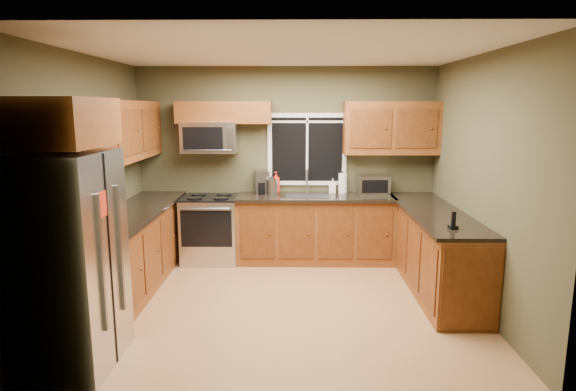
{
  "coord_description": "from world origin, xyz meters",
  "views": [
    {
      "loc": [
        0.13,
        -5.04,
        2.15
      ],
      "look_at": [
        0.05,
        0.35,
        1.15
      ],
      "focal_mm": 30.0,
      "sensor_mm": 36.0,
      "label": 1
    }
  ],
  "objects_px": {
    "coffee_maker": "(261,183)",
    "kettle": "(272,186)",
    "refrigerator": "(67,262)",
    "soap_bottle_b": "(333,186)",
    "toaster_oven": "(373,185)",
    "microwave": "(210,137)",
    "range": "(211,229)",
    "paper_towel_roll": "(343,183)",
    "soap_bottle_c": "(268,188)",
    "soap_bottle_a": "(276,183)",
    "cordless_phone": "(453,224)"
  },
  "relations": [
    {
      "from": "coffee_maker",
      "to": "soap_bottle_a",
      "type": "height_order",
      "value": "coffee_maker"
    },
    {
      "from": "toaster_oven",
      "to": "coffee_maker",
      "type": "height_order",
      "value": "coffee_maker"
    },
    {
      "from": "refrigerator",
      "to": "soap_bottle_b",
      "type": "distance_m",
      "value": 3.85
    },
    {
      "from": "refrigerator",
      "to": "cordless_phone",
      "type": "height_order",
      "value": "refrigerator"
    },
    {
      "from": "refrigerator",
      "to": "soap_bottle_b",
      "type": "xyz_separation_m",
      "value": [
        2.4,
        3.0,
        0.14
      ]
    },
    {
      "from": "range",
      "to": "refrigerator",
      "type": "bearing_deg",
      "value": -103.97
    },
    {
      "from": "refrigerator",
      "to": "coffee_maker",
      "type": "xyz_separation_m",
      "value": [
        1.4,
        2.94,
        0.19
      ]
    },
    {
      "from": "refrigerator",
      "to": "coffee_maker",
      "type": "distance_m",
      "value": 3.26
    },
    {
      "from": "toaster_oven",
      "to": "microwave",
      "type": "bearing_deg",
      "value": -179.73
    },
    {
      "from": "refrigerator",
      "to": "toaster_oven",
      "type": "xyz_separation_m",
      "value": [
        2.96,
        2.92,
        0.17
      ]
    },
    {
      "from": "paper_towel_roll",
      "to": "soap_bottle_a",
      "type": "distance_m",
      "value": 0.94
    },
    {
      "from": "paper_towel_roll",
      "to": "soap_bottle_a",
      "type": "bearing_deg",
      "value": -177.93
    },
    {
      "from": "paper_towel_roll",
      "to": "toaster_oven",
      "type": "bearing_deg",
      "value": -8.63
    },
    {
      "from": "paper_towel_roll",
      "to": "soap_bottle_c",
      "type": "bearing_deg",
      "value": -179.36
    },
    {
      "from": "range",
      "to": "coffee_maker",
      "type": "bearing_deg",
      "value": 13.4
    },
    {
      "from": "microwave",
      "to": "kettle",
      "type": "distance_m",
      "value": 1.09
    },
    {
      "from": "range",
      "to": "soap_bottle_c",
      "type": "height_order",
      "value": "soap_bottle_c"
    },
    {
      "from": "paper_towel_roll",
      "to": "microwave",
      "type": "bearing_deg",
      "value": -177.71
    },
    {
      "from": "microwave",
      "to": "toaster_oven",
      "type": "xyz_separation_m",
      "value": [
        2.27,
        0.01,
        -0.66
      ]
    },
    {
      "from": "coffee_maker",
      "to": "kettle",
      "type": "xyz_separation_m",
      "value": [
        0.15,
        -0.1,
        -0.02
      ]
    },
    {
      "from": "microwave",
      "to": "paper_towel_roll",
      "type": "bearing_deg",
      "value": 2.29
    },
    {
      "from": "paper_towel_roll",
      "to": "cordless_phone",
      "type": "bearing_deg",
      "value": -65.58
    },
    {
      "from": "range",
      "to": "paper_towel_roll",
      "type": "bearing_deg",
      "value": 6.47
    },
    {
      "from": "microwave",
      "to": "soap_bottle_b",
      "type": "height_order",
      "value": "microwave"
    },
    {
      "from": "soap_bottle_a",
      "to": "soap_bottle_c",
      "type": "relative_size",
      "value": 2.05
    },
    {
      "from": "refrigerator",
      "to": "range",
      "type": "height_order",
      "value": "refrigerator"
    },
    {
      "from": "soap_bottle_b",
      "to": "cordless_phone",
      "type": "bearing_deg",
      "value": -62.6
    },
    {
      "from": "refrigerator",
      "to": "soap_bottle_a",
      "type": "relative_size",
      "value": 5.82
    },
    {
      "from": "soap_bottle_a",
      "to": "cordless_phone",
      "type": "relative_size",
      "value": 1.74
    },
    {
      "from": "cordless_phone",
      "to": "kettle",
      "type": "bearing_deg",
      "value": 135.58
    },
    {
      "from": "refrigerator",
      "to": "toaster_oven",
      "type": "relative_size",
      "value": 3.99
    },
    {
      "from": "refrigerator",
      "to": "soap_bottle_c",
      "type": "distance_m",
      "value": 3.32
    },
    {
      "from": "soap_bottle_c",
      "to": "paper_towel_roll",
      "type": "bearing_deg",
      "value": 0.64
    },
    {
      "from": "range",
      "to": "soap_bottle_b",
      "type": "xyz_separation_m",
      "value": [
        1.71,
        0.23,
        0.57
      ]
    },
    {
      "from": "soap_bottle_a",
      "to": "refrigerator",
      "type": "bearing_deg",
      "value": -118.52
    },
    {
      "from": "range",
      "to": "kettle",
      "type": "bearing_deg",
      "value": 4.41
    },
    {
      "from": "toaster_oven",
      "to": "refrigerator",
      "type": "bearing_deg",
      "value": -135.46
    },
    {
      "from": "toaster_oven",
      "to": "kettle",
      "type": "distance_m",
      "value": 1.42
    },
    {
      "from": "refrigerator",
      "to": "kettle",
      "type": "height_order",
      "value": "refrigerator"
    },
    {
      "from": "microwave",
      "to": "soap_bottle_a",
      "type": "relative_size",
      "value": 2.46
    },
    {
      "from": "refrigerator",
      "to": "kettle",
      "type": "distance_m",
      "value": 3.24
    },
    {
      "from": "coffee_maker",
      "to": "soap_bottle_b",
      "type": "bearing_deg",
      "value": 3.52
    },
    {
      "from": "paper_towel_roll",
      "to": "range",
      "type": "bearing_deg",
      "value": -173.53
    },
    {
      "from": "range",
      "to": "cordless_phone",
      "type": "height_order",
      "value": "cordless_phone"
    },
    {
      "from": "toaster_oven",
      "to": "soap_bottle_a",
      "type": "relative_size",
      "value": 1.46
    },
    {
      "from": "soap_bottle_a",
      "to": "soap_bottle_c",
      "type": "bearing_deg",
      "value": 168.75
    },
    {
      "from": "coffee_maker",
      "to": "soap_bottle_b",
      "type": "distance_m",
      "value": 1.01
    },
    {
      "from": "refrigerator",
      "to": "paper_towel_roll",
      "type": "relative_size",
      "value": 5.79
    },
    {
      "from": "kettle",
      "to": "soap_bottle_c",
      "type": "bearing_deg",
      "value": 114.79
    },
    {
      "from": "paper_towel_roll",
      "to": "soap_bottle_a",
      "type": "height_order",
      "value": "paper_towel_roll"
    }
  ]
}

